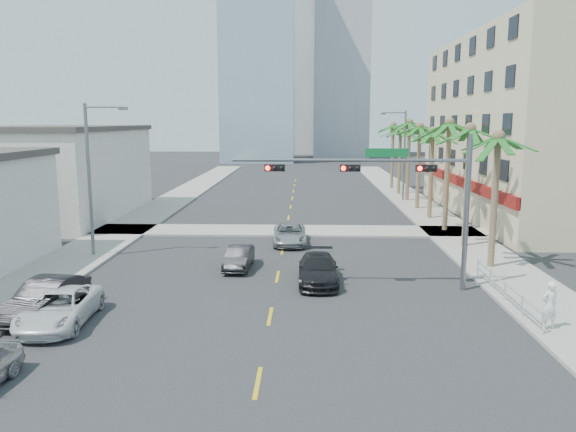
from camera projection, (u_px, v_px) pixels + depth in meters
The scene contains 27 objects.
ground at pixel (263, 356), 19.32m from camera, with size 260.00×260.00×0.00m, color #262628.
sidewalk_right at pixel (459, 237), 38.63m from camera, with size 4.00×120.00×0.15m, color gray.
sidewalk_left at pixel (114, 235), 39.40m from camera, with size 4.00×120.00×0.15m, color gray.
sidewalk_cross at pixel (286, 231), 40.99m from camera, with size 80.00×4.00×0.15m, color gray.
building_right at pixel (552, 127), 46.92m from camera, with size 15.25×28.00×15.00m.
building_left_far at pixel (56, 174), 46.94m from camera, with size 11.00×18.00×7.20m, color beige.
tower_far_left at pixel (258, 38), 109.17m from camera, with size 14.00×14.00×48.00m, color #99B2C6.
tower_far_right at pixel (342, 19), 122.40m from camera, with size 12.00×12.00×60.00m, color #ADADB2.
tower_far_center at pixel (289, 68), 139.07m from camera, with size 16.00×16.00×42.00m, color #ADADB2.
traffic_signal_mast at pixel (399, 185), 26.12m from camera, with size 11.12×0.54×7.20m.
palm_tree_0 at pixel (498, 139), 29.59m from camera, with size 4.80×4.80×7.80m.
palm_tree_1 at pixel (470, 130), 34.65m from camera, with size 4.80×4.80×8.16m.
palm_tree_2 at pixel (449, 124), 39.72m from camera, with size 4.80×4.80×8.52m.
palm_tree_3 at pixel (433, 133), 44.96m from camera, with size 4.80×4.80×7.80m.
palm_tree_4 at pixel (420, 127), 50.02m from camera, with size 4.80×4.80×8.16m.
palm_tree_5 at pixel (410, 123), 55.09m from camera, with size 4.80×4.80×8.52m.
palm_tree_6 at pixel (401, 130), 60.33m from camera, with size 4.80×4.80×7.80m.
palm_tree_7 at pixel (393, 126), 65.40m from camera, with size 4.80×4.80×8.16m.
streetlight_left at pixel (92, 172), 32.62m from camera, with size 2.55×0.25×9.00m.
streetlight_right at pixel (402, 151), 55.56m from camera, with size 2.55×0.25×9.00m.
guardrail at pixel (505, 289), 24.79m from camera, with size 0.08×8.08×1.00m.
car_parked_mid at pixel (46, 298), 23.17m from camera, with size 1.64×4.71×1.55m, color black.
car_parked_far at pixel (60, 308), 22.24m from camera, with size 2.28×4.94×1.37m, color white.
car_lane_left at pixel (239, 258), 30.71m from camera, with size 1.29×3.70×1.22m, color black.
car_lane_center at pixel (290, 234), 36.82m from camera, with size 2.14×4.63×1.29m, color #B2B2B7.
car_lane_right at pixel (318, 269), 27.95m from camera, with size 1.95×4.80×1.39m, color black.
pedestrian at pixel (549, 305), 21.37m from camera, with size 0.68×0.44×1.85m, color white.
Camera 1 is at (1.47, -18.20, 8.00)m, focal length 35.00 mm.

